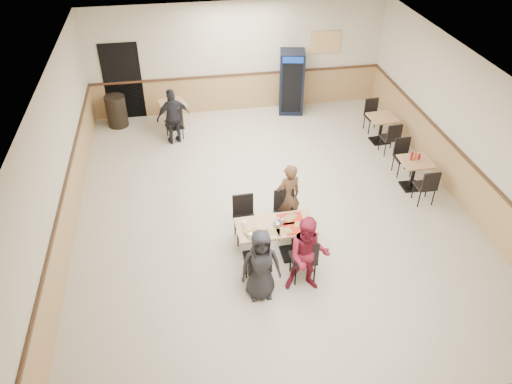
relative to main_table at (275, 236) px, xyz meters
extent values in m
plane|color=beige|center=(0.22, 1.20, -0.50)|extent=(10.00, 10.00, 0.00)
plane|color=silver|center=(0.22, 1.20, 2.50)|extent=(10.00, 10.00, 0.00)
plane|color=beige|center=(0.22, 6.20, 1.00)|extent=(8.00, 0.00, 8.00)
plane|color=beige|center=(-3.78, 1.20, 1.00)|extent=(0.00, 10.00, 10.00)
plane|color=beige|center=(4.22, 1.20, 1.00)|extent=(0.00, 10.00, 10.00)
cube|color=tan|center=(0.22, 6.18, 0.00)|extent=(7.98, 0.03, 1.00)
cube|color=tan|center=(4.21, 1.20, 0.00)|extent=(0.03, 9.98, 1.00)
cube|color=#472B19|center=(0.22, 6.17, 0.53)|extent=(7.98, 0.04, 0.06)
cube|color=black|center=(-2.88, 6.18, 0.55)|extent=(1.00, 0.02, 2.10)
cube|color=orange|center=(2.62, 6.16, 1.30)|extent=(0.85, 0.02, 0.60)
cube|color=black|center=(-0.35, -0.01, -0.48)|extent=(0.46, 0.46, 0.04)
cylinder|color=black|center=(-0.35, -0.01, -0.12)|extent=(0.09, 0.09, 0.68)
cube|color=tan|center=(-0.35, -0.01, 0.23)|extent=(0.72, 0.72, 0.04)
cube|color=black|center=(0.35, 0.01, -0.48)|extent=(0.46, 0.46, 0.04)
cylinder|color=black|center=(0.35, 0.01, -0.12)|extent=(0.09, 0.09, 0.68)
cube|color=tan|center=(0.35, 0.01, 0.23)|extent=(0.72, 0.72, 0.04)
imported|color=black|center=(-0.43, -0.86, 0.18)|extent=(0.67, 0.44, 1.36)
imported|color=maroon|center=(0.37, -0.84, 0.24)|extent=(0.80, 0.67, 1.49)
imported|color=brown|center=(0.43, 0.86, 0.21)|extent=(0.59, 0.47, 1.43)
imported|color=black|center=(-1.64, 4.59, 0.22)|extent=(0.91, 0.56, 1.44)
cube|color=#AC1D0B|center=(0.35, -0.14, 0.26)|extent=(0.46, 0.34, 0.02)
cube|color=#AC1D0B|center=(0.30, 0.13, 0.26)|extent=(0.46, 0.34, 0.02)
cylinder|color=white|center=(-0.45, -0.13, 0.26)|extent=(0.23, 0.23, 0.01)
cube|color=#BA7448|center=(-0.45, -0.13, 0.27)|extent=(0.30, 0.25, 0.02)
cylinder|color=white|center=(0.30, 0.16, 0.26)|extent=(0.23, 0.23, 0.01)
cube|color=#BA7448|center=(0.30, 0.16, 0.27)|extent=(0.31, 0.29, 0.02)
cylinder|color=white|center=(0.11, -0.20, 0.26)|extent=(0.23, 0.23, 0.01)
cube|color=#BA7448|center=(0.11, -0.20, 0.27)|extent=(0.28, 0.20, 0.02)
cylinder|color=white|center=(-0.10, -0.18, 0.26)|extent=(0.23, 0.23, 0.01)
cube|color=#BA7448|center=(-0.10, -0.18, 0.27)|extent=(0.29, 0.23, 0.02)
cylinder|color=white|center=(0.45, -0.09, 0.26)|extent=(0.23, 0.23, 0.01)
cube|color=#BA7448|center=(0.45, -0.09, 0.27)|extent=(0.31, 0.26, 0.02)
cylinder|color=white|center=(-0.39, -0.23, 0.26)|extent=(0.23, 0.23, 0.01)
cube|color=#BA7448|center=(-0.39, -0.23, 0.27)|extent=(0.30, 0.25, 0.02)
cylinder|color=white|center=(-0.29, -0.29, 0.30)|extent=(0.08, 0.08, 0.10)
cylinder|color=white|center=(-0.55, 0.09, 0.30)|extent=(0.08, 0.08, 0.10)
cylinder|color=white|center=(-0.49, -0.26, 0.30)|extent=(0.08, 0.08, 0.10)
cylinder|color=#ADB5C0|center=(0.05, 0.05, 0.31)|extent=(0.07, 0.07, 0.12)
cylinder|color=#ADB5C0|center=(0.12, 0.00, 0.31)|extent=(0.07, 0.07, 0.12)
ellipsoid|color=silver|center=(0.02, -0.02, 0.30)|extent=(0.15, 0.15, 0.10)
cube|color=black|center=(3.44, 1.69, -0.48)|extent=(0.42, 0.42, 0.04)
cylinder|color=black|center=(3.44, 1.69, -0.15)|extent=(0.08, 0.08, 0.62)
cube|color=tan|center=(3.44, 1.69, 0.17)|extent=(0.65, 0.65, 0.04)
cube|color=black|center=(3.48, 3.74, -0.48)|extent=(0.44, 0.44, 0.04)
cylinder|color=black|center=(3.48, 3.74, -0.15)|extent=(0.08, 0.08, 0.63)
cube|color=tan|center=(3.48, 3.74, 0.17)|extent=(0.69, 0.69, 0.04)
cylinder|color=#A00B19|center=(3.34, 1.74, 0.29)|extent=(0.06, 0.06, 0.20)
cylinder|color=#B05D17|center=(3.43, 1.74, 0.27)|extent=(0.06, 0.06, 0.17)
cylinder|color=#A00B19|center=(3.52, 1.74, 0.26)|extent=(0.05, 0.05, 0.14)
cube|color=black|center=(-1.64, 5.40, -0.48)|extent=(0.52, 0.52, 0.04)
cylinder|color=black|center=(-1.64, 5.40, -0.14)|extent=(0.09, 0.09, 0.65)
cube|color=tan|center=(-1.64, 5.40, 0.19)|extent=(0.81, 0.81, 0.04)
cube|color=black|center=(1.64, 5.80, 0.37)|extent=(0.77, 0.76, 1.73)
cube|color=black|center=(1.57, 5.48, 0.32)|extent=(0.52, 0.12, 1.37)
cube|color=navy|center=(1.57, 5.47, 1.12)|extent=(0.54, 0.13, 0.16)
cylinder|color=black|center=(-3.12, 5.75, -0.08)|extent=(0.53, 0.53, 0.84)
camera|label=1|loc=(-1.51, -6.67, 5.93)|focal=35.00mm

